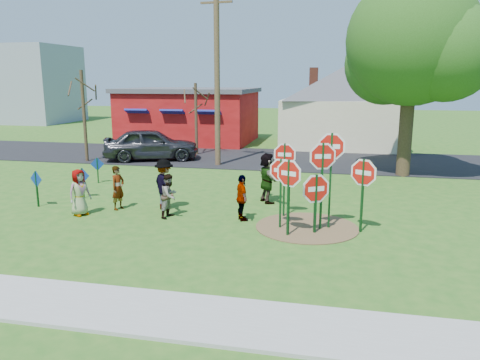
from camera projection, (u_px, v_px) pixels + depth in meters
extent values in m
plane|color=#275E1A|center=(181.00, 211.00, 16.50)|extent=(120.00, 120.00, 0.00)
cube|color=#9E9E99|center=(65.00, 303.00, 9.61)|extent=(22.00, 1.80, 0.08)
cube|color=black|center=(245.00, 158.00, 27.48)|extent=(120.00, 7.50, 0.04)
cylinder|color=brown|center=(307.00, 227.00, 14.62)|extent=(3.20, 3.20, 0.03)
cube|color=maroon|center=(190.00, 117.00, 34.45)|extent=(9.00, 7.00, 3.60)
cube|color=#4C4C51|center=(189.00, 90.00, 34.04)|extent=(9.40, 7.40, 0.30)
cube|color=navy|center=(138.00, 112.00, 31.40)|extent=(1.60, 0.78, 0.45)
cube|color=navy|center=(173.00, 112.00, 30.88)|extent=(1.60, 0.78, 0.45)
cube|color=navy|center=(209.00, 113.00, 30.37)|extent=(1.60, 0.78, 0.45)
cube|color=beige|center=(342.00, 123.00, 32.23)|extent=(8.00, 7.00, 3.20)
pyramid|color=#4C4C51|center=(345.00, 66.00, 31.43)|extent=(9.40, 9.40, 2.20)
cube|color=brown|center=(314.00, 78.00, 31.05)|extent=(0.55, 0.55, 1.40)
cube|color=brown|center=(374.00, 78.00, 32.14)|extent=(0.55, 0.55, 1.40)
cube|color=#8C939E|center=(24.00, 84.00, 50.08)|extent=(10.00, 8.00, 8.00)
cube|color=#113E19|center=(288.00, 198.00, 13.61)|extent=(0.08, 0.09, 2.29)
cylinder|color=white|center=(289.00, 173.00, 13.45)|extent=(1.01, 0.49, 1.11)
cylinder|color=#BB130C|center=(289.00, 173.00, 13.45)|extent=(0.87, 0.43, 0.95)
cube|color=white|center=(289.00, 173.00, 13.45)|extent=(0.44, 0.21, 0.14)
cube|color=#113E19|center=(284.00, 181.00, 15.52)|extent=(0.06, 0.07, 2.49)
cylinder|color=white|center=(285.00, 154.00, 15.34)|extent=(1.01, 0.09, 1.01)
cylinder|color=#BB130C|center=(285.00, 154.00, 15.34)|extent=(0.87, 0.08, 0.87)
cube|color=white|center=(285.00, 154.00, 15.34)|extent=(0.44, 0.04, 0.13)
cylinder|color=gold|center=(285.00, 154.00, 15.34)|extent=(1.01, 0.08, 1.01)
cube|color=#113E19|center=(330.00, 182.00, 14.24)|extent=(0.06, 0.08, 2.98)
cylinder|color=white|center=(332.00, 146.00, 14.01)|extent=(1.11, 0.06, 1.11)
cylinder|color=#BB130C|center=(332.00, 146.00, 14.01)|extent=(0.96, 0.05, 0.96)
cube|color=white|center=(332.00, 146.00, 14.01)|extent=(0.49, 0.02, 0.14)
cube|color=#113E19|center=(322.00, 187.00, 14.15)|extent=(0.08, 0.09, 2.69)
cylinder|color=white|center=(323.00, 156.00, 13.95)|extent=(1.06, 0.36, 1.11)
cylinder|color=#BB130C|center=(323.00, 156.00, 13.95)|extent=(0.92, 0.32, 0.96)
cube|color=white|center=(323.00, 156.00, 13.95)|extent=(0.47, 0.16, 0.14)
cylinder|color=gold|center=(323.00, 156.00, 13.95)|extent=(1.06, 0.35, 1.11)
cube|color=#113E19|center=(315.00, 204.00, 13.89)|extent=(0.09, 0.10, 1.81)
cylinder|color=white|center=(316.00, 189.00, 13.79)|extent=(1.03, 0.61, 1.18)
cylinder|color=#BB130C|center=(316.00, 189.00, 13.79)|extent=(0.89, 0.53, 1.02)
cube|color=white|center=(316.00, 189.00, 13.79)|extent=(0.45, 0.27, 0.15)
cube|color=#113E19|center=(362.00, 196.00, 13.97)|extent=(0.09, 0.09, 2.24)
cylinder|color=white|center=(364.00, 173.00, 13.82)|extent=(1.00, 0.53, 1.11)
cylinder|color=#BB130C|center=(364.00, 173.00, 13.82)|extent=(0.86, 0.46, 0.96)
cube|color=white|center=(364.00, 173.00, 13.82)|extent=(0.44, 0.23, 0.14)
cylinder|color=gold|center=(364.00, 173.00, 13.82)|extent=(0.99, 0.52, 1.11)
cube|color=#113E19|center=(281.00, 194.00, 14.34)|extent=(0.06, 0.07, 2.19)
cylinder|color=white|center=(281.00, 170.00, 14.18)|extent=(0.96, 0.16, 0.97)
cylinder|color=#BB130C|center=(281.00, 170.00, 14.18)|extent=(0.83, 0.14, 0.83)
cube|color=white|center=(281.00, 170.00, 14.18)|extent=(0.42, 0.07, 0.12)
cube|color=#113E19|center=(37.00, 189.00, 16.89)|extent=(0.06, 0.07, 1.32)
cube|color=navy|center=(36.00, 179.00, 16.81)|extent=(0.59, 0.20, 0.61)
cube|color=#113E19|center=(83.00, 183.00, 18.18)|extent=(0.05, 0.06, 1.17)
cube|color=navy|center=(82.00, 176.00, 18.12)|extent=(0.61, 0.04, 0.61)
cube|color=#113E19|center=(98.00, 170.00, 20.78)|extent=(0.06, 0.07, 1.14)
cube|color=navy|center=(97.00, 164.00, 20.72)|extent=(0.59, 0.18, 0.60)
imported|color=#434C9B|center=(79.00, 192.00, 15.80)|extent=(0.81, 0.93, 1.59)
imported|color=#236A61|center=(118.00, 188.00, 16.52)|extent=(0.51, 0.65, 1.57)
imported|color=brown|center=(169.00, 196.00, 15.59)|extent=(0.70, 0.82, 1.48)
imported|color=#323136|center=(164.00, 185.00, 16.44)|extent=(1.31, 1.31, 1.82)
imported|color=#563263|center=(242.00, 198.00, 15.20)|extent=(0.75, 0.97, 1.53)
imported|color=#225636|center=(267.00, 178.00, 17.43)|extent=(1.36, 1.78, 1.88)
imported|color=#2E2F33|center=(151.00, 144.00, 26.52)|extent=(5.67, 3.81, 1.79)
cylinder|color=#4C3823|center=(217.00, 75.00, 24.15)|extent=(0.29, 0.29, 9.47)
cube|color=#4C3823|center=(216.00, 2.00, 23.39)|extent=(1.69, 0.25, 0.11)
cylinder|color=#382819|center=(406.00, 123.00, 21.94)|extent=(0.64, 0.64, 5.02)
sphere|color=#214612|center=(412.00, 40.00, 21.15)|extent=(5.93, 5.93, 5.93)
sphere|color=#214612|center=(447.00, 52.00, 20.33)|extent=(4.33, 4.33, 4.33)
sphere|color=#214612|center=(386.00, 64.00, 22.44)|extent=(3.88, 3.88, 3.88)
cylinder|color=#382819|center=(84.00, 117.00, 25.84)|extent=(0.18, 0.18, 5.04)
cylinder|color=#382819|center=(196.00, 119.00, 28.21)|extent=(0.18, 0.18, 4.32)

